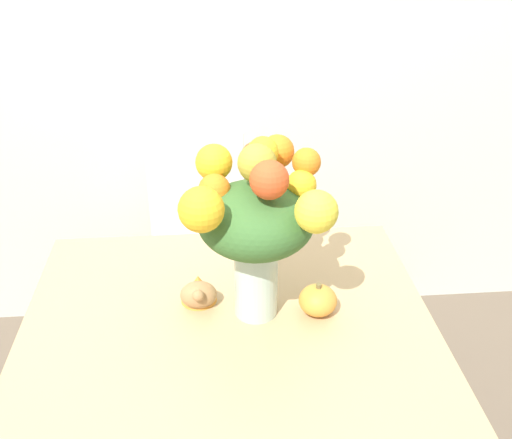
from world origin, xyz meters
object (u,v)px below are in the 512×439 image
object	(u,v)px
dining_chair_near_window	(194,250)
flower_vase	(256,219)
pumpkin	(318,300)
turkey_figurine	(199,291)

from	to	relation	value
dining_chair_near_window	flower_vase	bearing A→B (deg)	-68.28
flower_vase	dining_chair_near_window	bearing A→B (deg)	103.72
flower_vase	pumpkin	bearing A→B (deg)	-6.89
pumpkin	dining_chair_near_window	world-z (taller)	dining_chair_near_window
turkey_figurine	dining_chair_near_window	size ratio (longest dim) A/B	0.14
pumpkin	dining_chair_near_window	size ratio (longest dim) A/B	0.11
flower_vase	pumpkin	world-z (taller)	flower_vase
turkey_figurine	dining_chair_near_window	xyz separation A→B (m)	(-0.03, 0.73, -0.32)
flower_vase	dining_chair_near_window	world-z (taller)	flower_vase
pumpkin	dining_chair_near_window	distance (m)	0.93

